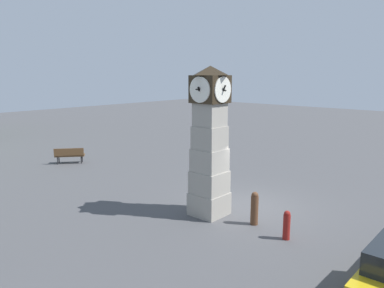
% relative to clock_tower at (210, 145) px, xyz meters
% --- Properties ---
extents(ground_plane, '(85.10, 85.10, 0.00)m').
position_rel_clock_tower_xyz_m(ground_plane, '(1.59, -0.54, -2.55)').
color(ground_plane, '#4C4C4F').
extents(clock_tower, '(1.43, 1.35, 5.25)m').
position_rel_clock_tower_xyz_m(clock_tower, '(0.00, 0.00, 0.00)').
color(clock_tower, '#9D988D').
rests_on(clock_tower, ground_plane).
extents(bollard_near_tower, '(0.26, 0.26, 1.14)m').
position_rel_clock_tower_xyz_m(bollard_near_tower, '(0.30, -1.71, -1.98)').
color(bollard_near_tower, brown).
rests_on(bollard_near_tower, ground_plane).
extents(bollard_mid_row, '(0.22, 0.22, 0.92)m').
position_rel_clock_tower_xyz_m(bollard_mid_row, '(-0.03, -3.07, -2.09)').
color(bollard_mid_row, maroon).
rests_on(bollard_mid_row, ground_plane).
extents(bench, '(1.57, 1.43, 0.90)m').
position_rel_clock_tower_xyz_m(bench, '(0.73, 10.69, -2.03)').
color(bench, brown).
rests_on(bench, ground_plane).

